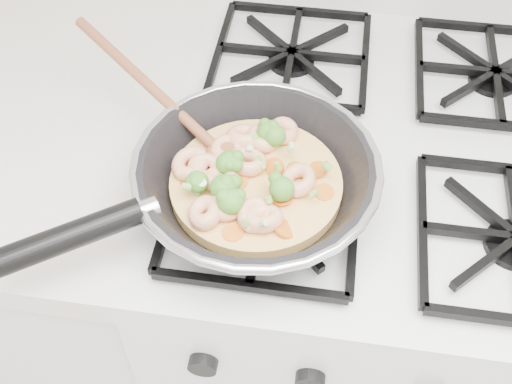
# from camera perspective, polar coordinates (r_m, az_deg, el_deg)

# --- Properties ---
(stove) EXTENTS (0.60, 0.60, 0.92)m
(stove) POSITION_cam_1_polar(r_m,az_deg,el_deg) (1.23, 8.51, -10.00)
(stove) COLOR white
(stove) RESTS_ON ground
(skillet) EXTENTS (0.42, 0.38, 0.10)m
(skillet) POSITION_cam_1_polar(r_m,az_deg,el_deg) (0.75, -0.56, 1.27)
(skillet) COLOR black
(skillet) RESTS_ON stove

